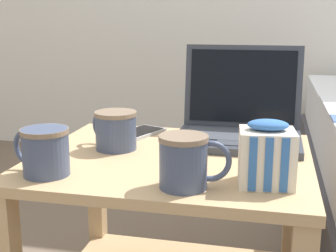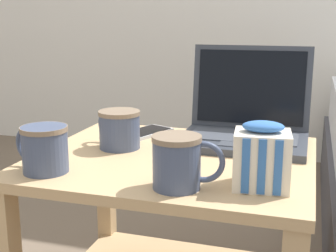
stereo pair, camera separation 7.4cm
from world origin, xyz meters
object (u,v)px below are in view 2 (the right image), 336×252
(laptop, at_px, (245,123))
(mug_front_left, at_px, (44,147))
(snack_bag, at_px, (262,157))
(mug_front_right, at_px, (179,159))
(cell_phone, at_px, (146,132))
(mug_mid_center, at_px, (119,127))

(laptop, height_order, mug_front_left, laptop)
(laptop, distance_m, snack_bag, 0.33)
(mug_front_right, height_order, cell_phone, mug_front_right)
(snack_bag, height_order, cell_phone, snack_bag)
(mug_mid_center, bearing_deg, cell_phone, 83.71)
(mug_front_right, bearing_deg, cell_phone, 118.33)
(mug_front_right, relative_size, cell_phone, 0.81)
(laptop, distance_m, mug_front_left, 0.51)
(mug_front_left, height_order, mug_mid_center, mug_front_left)
(mug_front_left, distance_m, cell_phone, 0.37)
(laptop, relative_size, mug_front_left, 2.33)
(mug_mid_center, distance_m, cell_phone, 0.15)
(mug_front_left, relative_size, cell_phone, 0.81)
(mug_front_right, xyz_separation_m, mug_mid_center, (-0.21, 0.22, -0.00))
(mug_mid_center, bearing_deg, mug_front_left, -109.58)
(mug_front_left, distance_m, mug_front_right, 0.29)
(mug_front_right, distance_m, mug_mid_center, 0.31)
(laptop, bearing_deg, mug_front_right, -100.47)
(mug_front_right, xyz_separation_m, snack_bag, (0.15, 0.05, 0.00))
(laptop, relative_size, cell_phone, 1.87)
(mug_mid_center, distance_m, snack_bag, 0.40)
(mug_front_right, height_order, snack_bag, snack_bag)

